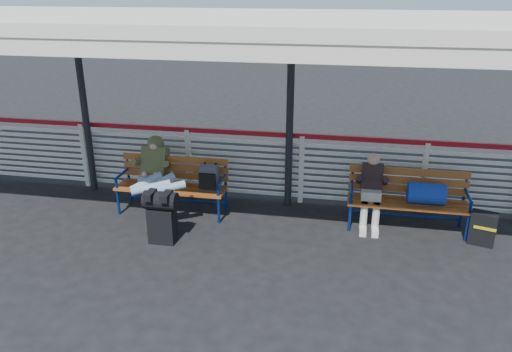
% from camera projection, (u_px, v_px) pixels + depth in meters
% --- Properties ---
extents(ground, '(60.00, 60.00, 0.00)m').
position_uv_depth(ground, '(150.00, 244.00, 7.31)').
color(ground, black).
rests_on(ground, ground).
extents(fence, '(12.08, 0.08, 1.24)m').
position_uv_depth(fence, '(189.00, 159.00, 8.81)').
color(fence, silver).
rests_on(fence, ground).
extents(canopy, '(12.60, 3.60, 3.16)m').
position_uv_depth(canopy, '(157.00, 23.00, 7.00)').
color(canopy, silver).
rests_on(canopy, ground).
extents(luggage_stack, '(0.48, 0.27, 0.80)m').
position_uv_depth(luggage_stack, '(162.00, 215.00, 7.21)').
color(luggage_stack, black).
rests_on(luggage_stack, ground).
extents(bench_left, '(1.80, 0.56, 0.92)m').
position_uv_depth(bench_left, '(181.00, 180.00, 8.12)').
color(bench_left, '#A0471F').
rests_on(bench_left, ground).
extents(bench_right, '(1.80, 0.56, 0.92)m').
position_uv_depth(bench_right, '(416.00, 194.00, 7.55)').
color(bench_right, '#A0471F').
rests_on(bench_right, ground).
extents(traveler_man, '(0.94, 1.64, 0.77)m').
position_uv_depth(traveler_man, '(155.00, 179.00, 7.81)').
color(traveler_man, '#8293AF').
rests_on(traveler_man, ground).
extents(companion_person, '(0.32, 0.66, 1.15)m').
position_uv_depth(companion_person, '(371.00, 190.00, 7.65)').
color(companion_person, beige).
rests_on(companion_person, ground).
extents(suitcase_side, '(0.40, 0.31, 0.50)m').
position_uv_depth(suitcase_side, '(483.00, 228.00, 7.22)').
color(suitcase_side, black).
rests_on(suitcase_side, ground).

